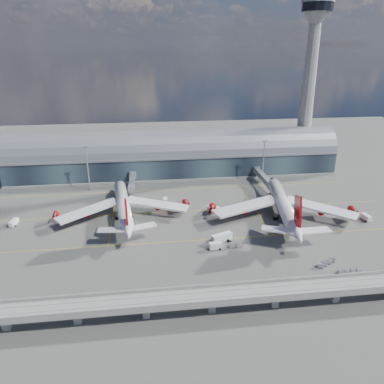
{
  "coord_description": "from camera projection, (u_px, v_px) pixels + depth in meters",
  "views": [
    {
      "loc": [
        -17.88,
        -147.18,
        76.67
      ],
      "look_at": [
        2.24,
        10.0,
        14.0
      ],
      "focal_mm": 35.0,
      "sensor_mm": 36.0,
      "label": 1
    }
  ],
  "objects": [
    {
      "name": "ground",
      "position": [
        190.0,
        230.0,
        166.06
      ],
      "size": [
        500.0,
        500.0,
        0.0
      ],
      "primitive_type": "plane",
      "color": "#474744",
      "rests_on": "ground"
    },
    {
      "name": "taxi_lines",
      "position": [
        184.0,
        209.0,
        186.45
      ],
      "size": [
        200.0,
        80.12,
        0.01
      ],
      "color": "gold",
      "rests_on": "ground"
    },
    {
      "name": "terminal",
      "position": [
        175.0,
        157.0,
        233.83
      ],
      "size": [
        200.0,
        30.0,
        28.0
      ],
      "color": "#1C2430",
      "rests_on": "ground"
    },
    {
      "name": "control_tower",
      "position": [
        308.0,
        87.0,
        233.67
      ],
      "size": [
        19.0,
        19.0,
        103.0
      ],
      "color": "gray",
      "rests_on": "ground"
    },
    {
      "name": "guideway",
      "position": [
        212.0,
        297.0,
        113.38
      ],
      "size": [
        220.0,
        8.5,
        7.2
      ],
      "color": "gray",
      "rests_on": "ground"
    },
    {
      "name": "floodlight_mast_left",
      "position": [
        88.0,
        167.0,
        205.88
      ],
      "size": [
        3.0,
        0.7,
        25.7
      ],
      "color": "gray",
      "rests_on": "ground"
    },
    {
      "name": "floodlight_mast_right",
      "position": [
        263.0,
        161.0,
        217.69
      ],
      "size": [
        3.0,
        0.7,
        25.7
      ],
      "color": "gray",
      "rests_on": "ground"
    },
    {
      "name": "airliner_left",
      "position": [
        123.0,
        206.0,
        175.81
      ],
      "size": [
        64.35,
        67.66,
        20.61
      ],
      "rotation": [
        0.0,
        0.0,
        0.11
      ],
      "color": "white",
      "rests_on": "ground"
    },
    {
      "name": "airliner_right",
      "position": [
        283.0,
        206.0,
        175.37
      ],
      "size": [
        69.46,
        72.68,
        23.13
      ],
      "rotation": [
        0.0,
        0.0,
        -0.17
      ],
      "color": "white",
      "rests_on": "ground"
    },
    {
      "name": "jet_bridge_left",
      "position": [
        132.0,
        181.0,
        210.06
      ],
      "size": [
        4.4,
        28.0,
        7.25
      ],
      "color": "gray",
      "rests_on": "ground"
    },
    {
      "name": "jet_bridge_right",
      "position": [
        263.0,
        177.0,
        217.14
      ],
      "size": [
        4.4,
        32.0,
        7.25
      ],
      "color": "gray",
      "rests_on": "ground"
    },
    {
      "name": "service_truck_0",
      "position": [
        14.0,
        222.0,
        169.93
      ],
      "size": [
        2.84,
        6.31,
        2.52
      ],
      "rotation": [
        0.0,
        0.0,
        -0.14
      ],
      "color": "silver",
      "rests_on": "ground"
    },
    {
      "name": "service_truck_1",
      "position": [
        215.0,
        246.0,
        149.87
      ],
      "size": [
        5.21,
        2.93,
        2.89
      ],
      "rotation": [
        0.0,
        0.0,
        1.68
      ],
      "color": "silver",
      "rests_on": "ground"
    },
    {
      "name": "service_truck_2",
      "position": [
        222.0,
        237.0,
        155.87
      ],
      "size": [
        9.44,
        5.88,
        3.31
      ],
      "rotation": [
        0.0,
        0.0,
        1.96
      ],
      "color": "silver",
      "rests_on": "ground"
    },
    {
      "name": "service_truck_3",
      "position": [
        366.0,
        218.0,
        174.44
      ],
      "size": [
        2.57,
        5.78,
        2.75
      ],
      "rotation": [
        0.0,
        0.0,
        0.04
      ],
      "color": "silver",
      "rests_on": "ground"
    },
    {
      "name": "service_truck_4",
      "position": [
        165.0,
        201.0,
        193.73
      ],
      "size": [
        2.41,
        4.54,
        2.57
      ],
      "rotation": [
        0.0,
        0.0,
        -0.05
      ],
      "color": "silver",
      "rests_on": "ground"
    },
    {
      "name": "service_truck_5",
      "position": [
        213.0,
        209.0,
        183.32
      ],
      "size": [
        6.2,
        4.11,
        2.8
      ],
      "rotation": [
        0.0,
        0.0,
        1.21
      ],
      "color": "silver",
      "rests_on": "ground"
    },
    {
      "name": "cargo_train_0",
      "position": [
        236.0,
        245.0,
        151.35
      ],
      "size": [
        5.72,
        2.26,
        1.9
      ],
      "rotation": [
        0.0,
        0.0,
        1.66
      ],
      "color": "gray",
      "rests_on": "ground"
    },
    {
      "name": "cargo_train_1",
      "position": [
        350.0,
        271.0,
        134.27
      ],
      "size": [
        9.06,
        1.43,
        1.51
      ],
      "rotation": [
        0.0,
        0.0,
        1.57
      ],
      "color": "gray",
      "rests_on": "ground"
    },
    {
      "name": "cargo_train_2",
      "position": [
        327.0,
        262.0,
        139.56
      ],
      "size": [
        9.26,
        5.86,
        1.61
      ],
      "rotation": [
        0.0,
        0.0,
        1.08
      ],
      "color": "gray",
      "rests_on": "ground"
    }
  ]
}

